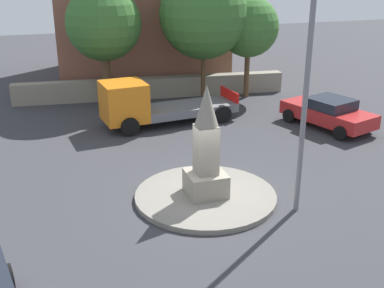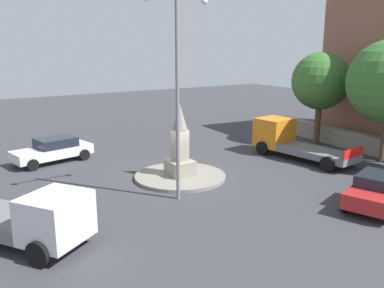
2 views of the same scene
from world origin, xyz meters
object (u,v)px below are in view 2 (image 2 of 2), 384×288
(car_red_waiting, at_px, (381,190))
(truck_white_far_side, at_px, (30,219))
(monument, at_px, (180,147))
(car_white_parked_right, at_px, (53,150))
(truck_orange_passing, at_px, (289,140))
(tree_mid_cluster, at_px, (321,81))
(streetlamp, at_px, (177,79))

(car_red_waiting, relative_size, truck_white_far_side, 0.87)
(car_red_waiting, bearing_deg, monument, 123.14)
(car_white_parked_right, bearing_deg, truck_white_far_side, -108.35)
(car_red_waiting, distance_m, truck_white_far_side, 13.68)
(truck_orange_passing, xyz_separation_m, tree_mid_cluster, (4.06, 1.31, 3.26))
(monument, bearing_deg, truck_white_far_side, -156.41)
(car_white_parked_right, xyz_separation_m, car_red_waiting, (9.67, -14.31, -0.01))
(monument, distance_m, streetlamp, 4.65)
(truck_orange_passing, distance_m, tree_mid_cluster, 5.37)
(truck_white_far_side, bearing_deg, monument, 23.59)
(car_red_waiting, bearing_deg, truck_white_far_side, 161.69)
(truck_orange_passing, bearing_deg, truck_white_far_side, -167.32)
(tree_mid_cluster, bearing_deg, monument, -173.34)
(monument, bearing_deg, car_white_parked_right, 125.08)
(car_white_parked_right, bearing_deg, monument, -54.92)
(streetlamp, xyz_separation_m, truck_orange_passing, (9.37, 2.53, -4.21))
(streetlamp, distance_m, tree_mid_cluster, 14.00)
(truck_orange_passing, height_order, tree_mid_cluster, tree_mid_cluster)
(tree_mid_cluster, bearing_deg, streetlamp, -164.08)
(truck_white_far_side, xyz_separation_m, truck_orange_passing, (15.71, 3.54, 0.09))
(car_white_parked_right, xyz_separation_m, tree_mid_cluster, (16.45, -5.17, 3.55))
(streetlamp, relative_size, car_white_parked_right, 1.88)
(truck_white_far_side, relative_size, tree_mid_cluster, 0.87)
(car_white_parked_right, distance_m, car_red_waiting, 17.27)
(streetlamp, xyz_separation_m, tree_mid_cluster, (13.43, 3.83, -0.95))
(monument, relative_size, car_red_waiting, 0.78)
(car_red_waiting, xyz_separation_m, tree_mid_cluster, (6.78, 9.14, 3.55))
(streetlamp, distance_m, truck_orange_passing, 10.58)
(monument, distance_m, car_white_parked_right, 8.06)
(truck_white_far_side, bearing_deg, streetlamp, 9.06)
(car_white_parked_right, bearing_deg, streetlamp, -71.47)
(monument, bearing_deg, truck_orange_passing, 0.56)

